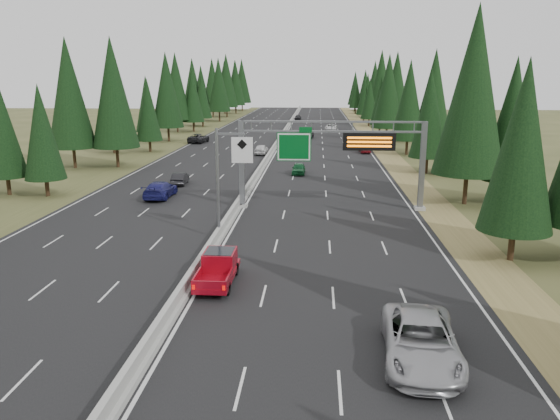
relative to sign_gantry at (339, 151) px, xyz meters
The scene contains 19 objects.
road 46.29m from the sign_gantry, 101.18° to the left, with size 32.00×260.00×0.08m, color black.
shoulder_right 46.28m from the sign_gantry, 78.86° to the left, with size 3.60×260.00×0.06m, color olive.
shoulder_left 52.70m from the sign_gantry, 120.63° to the left, with size 3.60×260.00×0.06m, color #3D4520.
median_barrier 46.25m from the sign_gantry, 101.18° to the left, with size 0.70×260.00×0.85m.
sign_gantry is the anchor object (origin of this frame).
hov_sign_pole 12.96m from the sign_gantry, 130.04° to the right, with size 2.80×0.50×8.00m.
tree_row_right 29.72m from the sign_gantry, 62.71° to the left, with size 11.01×240.84×18.90m.
tree_row_left 52.56m from the sign_gantry, 126.33° to the left, with size 11.75×242.68×18.80m.
silver_minivan 27.33m from the sign_gantry, 84.77° to the right, with size 2.99×6.48×1.80m, color #A5A5AA.
red_pickup 20.29m from the sign_gantry, 111.95° to the right, with size 1.87×5.23×1.71m.
car_ahead_green 19.14m from the sign_gantry, 102.73° to the left, with size 1.57×3.91×1.33m, color #145A2B.
car_ahead_dkred 39.26m from the sign_gantry, 81.77° to the left, with size 1.50×4.29×1.42m, color #590C11.
car_ahead_dkgrey 60.20m from the sign_gantry, 93.62° to the left, with size 2.26×5.57×1.62m, color black.
car_ahead_white 75.45m from the sign_gantry, 89.09° to the left, with size 2.49×5.40×1.50m, color silver.
car_ahead_far 109.46m from the sign_gantry, 93.89° to the left, with size 1.62×4.03×1.37m, color black.
car_onc_near 20.44m from the sign_gantry, 147.97° to the left, with size 1.38×3.97×1.31m, color black.
car_onc_blue 18.04m from the sign_gantry, 168.04° to the left, with size 2.27×5.59×1.62m, color navy.
car_onc_white 37.34m from the sign_gantry, 106.31° to the left, with size 1.81×4.49×1.53m, color silver.
car_onc_far 55.87m from the sign_gantry, 114.86° to the left, with size 2.71×5.88×1.63m, color black.
Camera 1 is at (6.99, -12.79, 11.44)m, focal length 35.00 mm.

